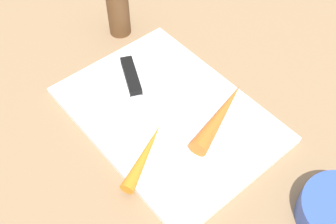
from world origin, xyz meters
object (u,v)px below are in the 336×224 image
Objects in this scene: cutting_board at (168,114)px; carrot_long at (220,115)px; carrot_short at (145,155)px; knife at (132,81)px.

cutting_board is 2.29× the size of carrot_long.
cutting_board is at bearing 108.58° from carrot_long.
carrot_short is at bearing 152.76° from carrot_long.
cutting_board is 0.09m from knife.
carrot_long reaches higher than carrot_short.
knife is at bearing 31.66° from carrot_short.
cutting_board is at bearing 28.48° from knife.
carrot_long is (0.16, 0.06, 0.01)m from knife.
carrot_short reaches higher than knife.
carrot_short reaches higher than cutting_board.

